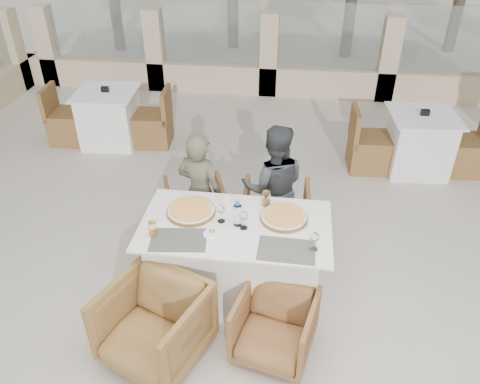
# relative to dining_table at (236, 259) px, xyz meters

# --- Properties ---
(ground) EXTENTS (80.00, 80.00, 0.00)m
(ground) POSITION_rel_dining_table_xyz_m (-0.09, 0.09, -0.39)
(ground) COLOR beige
(ground) RESTS_ON ground
(perimeter_wall_far) EXTENTS (10.00, 0.34, 1.60)m
(perimeter_wall_far) POSITION_rel_dining_table_xyz_m (-0.09, 4.89, 0.42)
(perimeter_wall_far) COLOR beige
(perimeter_wall_far) RESTS_ON ground
(dining_table) EXTENTS (1.60, 0.90, 0.77)m
(dining_table) POSITION_rel_dining_table_xyz_m (0.00, 0.00, 0.00)
(dining_table) COLOR white
(dining_table) RESTS_ON ground
(placemat_near_left) EXTENTS (0.48, 0.35, 0.00)m
(placemat_near_left) POSITION_rel_dining_table_xyz_m (-0.43, -0.26, 0.39)
(placemat_near_left) COLOR #57514A
(placemat_near_left) RESTS_ON dining_table
(placemat_near_right) EXTENTS (0.46, 0.31, 0.00)m
(placemat_near_right) POSITION_rel_dining_table_xyz_m (0.44, -0.27, 0.39)
(placemat_near_right) COLOR #5E5950
(placemat_near_right) RESTS_ON dining_table
(pizza_left) EXTENTS (0.55, 0.55, 0.06)m
(pizza_left) POSITION_rel_dining_table_xyz_m (-0.40, 0.12, 0.41)
(pizza_left) COLOR orange
(pizza_left) RESTS_ON dining_table
(pizza_right) EXTENTS (0.48, 0.48, 0.05)m
(pizza_right) POSITION_rel_dining_table_xyz_m (0.40, 0.13, 0.41)
(pizza_right) COLOR #E05B1E
(pizza_right) RESTS_ON dining_table
(water_bottle) EXTENTS (0.09, 0.09, 0.23)m
(water_bottle) POSITION_rel_dining_table_xyz_m (0.02, 0.00, 0.50)
(water_bottle) COLOR #A1BFD3
(water_bottle) RESTS_ON dining_table
(wine_glass_centre) EXTENTS (0.10, 0.10, 0.18)m
(wine_glass_centre) POSITION_rel_dining_table_xyz_m (-0.13, 0.03, 0.48)
(wine_glass_centre) COLOR silver
(wine_glass_centre) RESTS_ON dining_table
(wine_glass_near) EXTENTS (0.08, 0.08, 0.18)m
(wine_glass_near) POSITION_rel_dining_table_xyz_m (0.07, -0.04, 0.48)
(wine_glass_near) COLOR white
(wine_glass_near) RESTS_ON dining_table
(wine_glass_corner) EXTENTS (0.08, 0.08, 0.18)m
(wine_glass_corner) POSITION_rel_dining_table_xyz_m (0.65, -0.24, 0.48)
(wine_glass_corner) COLOR silver
(wine_glass_corner) RESTS_ON dining_table
(beer_glass_left) EXTENTS (0.07, 0.07, 0.13)m
(beer_glass_left) POSITION_rel_dining_table_xyz_m (-0.64, -0.23, 0.45)
(beer_glass_left) COLOR gold
(beer_glass_left) RESTS_ON dining_table
(beer_glass_right) EXTENTS (0.08, 0.08, 0.14)m
(beer_glass_right) POSITION_rel_dining_table_xyz_m (0.23, 0.31, 0.46)
(beer_glass_right) COLOR orange
(beer_glass_right) RESTS_ON dining_table
(olive_dish) EXTENTS (0.12, 0.12, 0.04)m
(olive_dish) POSITION_rel_dining_table_xyz_m (-0.17, -0.15, 0.41)
(olive_dish) COLOR white
(olive_dish) RESTS_ON dining_table
(armchair_far_left) EXTENTS (0.76, 0.78, 0.56)m
(armchair_far_left) POSITION_rel_dining_table_xyz_m (-0.55, 0.88, -0.10)
(armchair_far_left) COLOR brown
(armchair_far_left) RESTS_ON ground
(armchair_far_right) EXTENTS (0.69, 0.71, 0.62)m
(armchair_far_right) POSITION_rel_dining_table_xyz_m (0.31, 0.79, -0.07)
(armchair_far_right) COLOR #966136
(armchair_far_right) RESTS_ON ground
(armchair_near_left) EXTENTS (0.93, 0.94, 0.67)m
(armchair_near_left) POSITION_rel_dining_table_xyz_m (-0.53, -0.76, -0.05)
(armchair_near_left) COLOR olive
(armchair_near_left) RESTS_ON ground
(armchair_near_right) EXTENTS (0.71, 0.72, 0.55)m
(armchair_near_right) POSITION_rel_dining_table_xyz_m (0.39, -0.61, -0.11)
(armchair_near_right) COLOR brown
(armchair_near_right) RESTS_ON ground
(diner_left) EXTENTS (0.52, 0.41, 1.25)m
(diner_left) POSITION_rel_dining_table_xyz_m (-0.44, 0.66, 0.24)
(diner_left) COLOR #53553E
(diner_left) RESTS_ON ground
(diner_right) EXTENTS (0.69, 0.56, 1.33)m
(diner_right) POSITION_rel_dining_table_xyz_m (0.27, 0.77, 0.28)
(diner_right) COLOR #353739
(diner_right) RESTS_ON ground
(bg_table_a) EXTENTS (1.69, 0.94, 0.77)m
(bg_table_a) POSITION_rel_dining_table_xyz_m (-2.17, 2.73, 0.00)
(bg_table_a) COLOR white
(bg_table_a) RESTS_ON ground
(bg_table_b) EXTENTS (1.69, 0.92, 0.77)m
(bg_table_b) POSITION_rel_dining_table_xyz_m (2.02, 2.49, 0.00)
(bg_table_b) COLOR white
(bg_table_b) RESTS_ON ground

